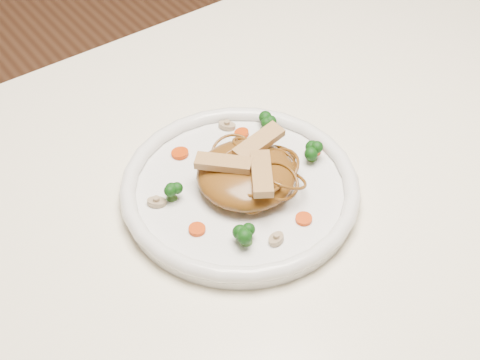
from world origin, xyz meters
TOP-DOWN VIEW (x-y plane):
  - table at (0.00, 0.00)m, footprint 1.20×0.80m
  - plate at (-0.07, 0.01)m, footprint 0.38×0.38m
  - noodle_mound at (-0.06, 0.00)m, footprint 0.14×0.14m
  - chicken_a at (-0.03, 0.02)m, footprint 0.07×0.03m
  - chicken_b at (-0.09, 0.02)m, footprint 0.06×0.06m
  - chicken_c at (-0.06, -0.02)m, footprint 0.06×0.07m
  - broccoli_0 at (0.02, 0.08)m, footprint 0.03×0.03m
  - broccoli_1 at (-0.15, 0.04)m, footprint 0.03×0.03m
  - broccoli_2 at (-0.12, -0.07)m, footprint 0.04×0.04m
  - broccoli_3 at (0.03, -0.01)m, footprint 0.03×0.03m
  - carrot_0 at (-0.01, 0.08)m, footprint 0.02×0.02m
  - carrot_1 at (-0.15, -0.02)m, footprint 0.03×0.03m
  - carrot_2 at (0.04, 0.00)m, footprint 0.02×0.02m
  - carrot_3 at (-0.10, 0.10)m, footprint 0.02×0.02m
  - carrot_4 at (-0.04, -0.08)m, footprint 0.02×0.02m
  - mushroom_0 at (-0.09, -0.09)m, footprint 0.03×0.03m
  - mushroom_1 at (0.03, 0.07)m, footprint 0.03×0.03m
  - mushroom_2 at (-0.17, 0.04)m, footprint 0.03×0.03m
  - mushroom_3 at (-0.02, 0.11)m, footprint 0.03×0.03m

SIDE VIEW (x-z plane):
  - table at x=0.00m, z-range 0.28..1.03m
  - plate at x=-0.07m, z-range 0.75..0.77m
  - carrot_0 at x=-0.01m, z-range 0.77..0.77m
  - carrot_1 at x=-0.15m, z-range 0.77..0.77m
  - carrot_2 at x=0.04m, z-range 0.77..0.77m
  - carrot_3 at x=-0.10m, z-range 0.77..0.77m
  - carrot_4 at x=-0.04m, z-range 0.77..0.77m
  - mushroom_0 at x=-0.09m, z-range 0.77..0.77m
  - mushroom_1 at x=0.03m, z-range 0.77..0.77m
  - mushroom_2 at x=-0.17m, z-range 0.77..0.77m
  - mushroom_3 at x=-0.02m, z-range 0.77..0.77m
  - broccoli_0 at x=0.02m, z-range 0.77..0.79m
  - broccoli_1 at x=-0.15m, z-range 0.77..0.80m
  - broccoli_2 at x=-0.12m, z-range 0.77..0.80m
  - broccoli_3 at x=0.03m, z-range 0.77..0.80m
  - noodle_mound at x=-0.06m, z-range 0.76..0.80m
  - chicken_b at x=-0.09m, z-range 0.80..0.81m
  - chicken_a at x=-0.03m, z-range 0.80..0.81m
  - chicken_c at x=-0.06m, z-range 0.80..0.81m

